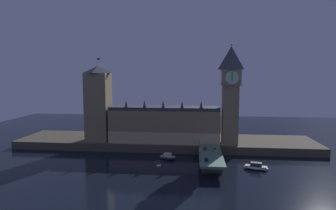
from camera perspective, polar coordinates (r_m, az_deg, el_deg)
ground_plane at (r=178.42m, az=-1.91°, el=-11.39°), size 400.00×400.00×0.00m
embankment at (r=214.97m, az=-0.53°, el=-7.56°), size 220.00×42.00×5.67m
parliament_hall at (r=202.22m, az=-0.74°, el=-3.94°), size 78.01×17.78×30.58m
clock_tower at (r=197.25m, az=12.57°, el=2.65°), size 13.09×13.20×69.05m
victoria_tower at (r=211.53m, az=-13.97°, el=0.32°), size 16.47×16.47×60.42m
bridge at (r=171.04m, az=8.67°, el=-10.54°), size 13.70×46.00×7.01m
car_northbound_lead at (r=179.61m, az=7.55°, el=-8.75°), size 1.94×3.81×1.60m
car_northbound_trail at (r=157.86m, az=7.82°, el=-10.91°), size 2.08×4.53×1.31m
car_southbound_trail at (r=177.88m, az=9.54°, el=-8.95°), size 2.02×4.71×1.48m
street_lamp_near at (r=154.92m, az=6.59°, el=-9.86°), size 1.34×0.60×6.60m
street_lamp_mid at (r=169.82m, az=10.90°, el=-8.49°), size 1.34×0.60×6.68m
street_lamp_far at (r=183.48m, az=6.44°, el=-7.44°), size 1.34×0.60×6.04m
boat_upstream at (r=181.98m, az=-0.08°, el=-10.54°), size 11.30×6.41×4.09m
boat_downstream at (r=171.53m, az=17.46°, el=-11.90°), size 14.58×8.19×3.98m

